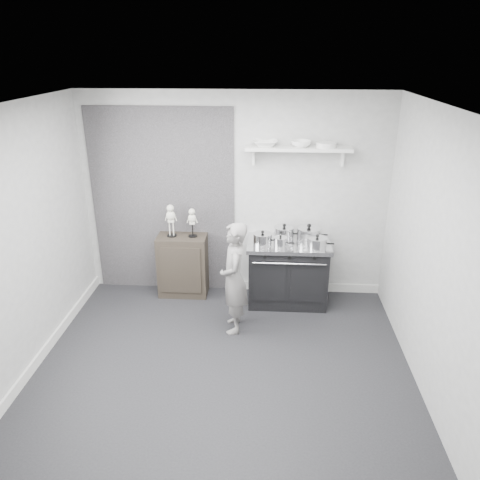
{
  "coord_description": "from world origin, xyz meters",
  "views": [
    {
      "loc": [
        0.45,
        -4.07,
        3.16
      ],
      "look_at": [
        0.13,
        0.95,
        1.09
      ],
      "focal_mm": 35.0,
      "sensor_mm": 36.0,
      "label": 1
    }
  ],
  "objects": [
    {
      "name": "room_shell",
      "position": [
        -0.09,
        0.15,
        1.64
      ],
      "size": [
        4.02,
        3.62,
        2.71
      ],
      "color": "#9D9D9B",
      "rests_on": "ground"
    },
    {
      "name": "pot_front_center",
      "position": [
        0.61,
        1.31,
        0.92
      ],
      "size": [
        0.26,
        0.17,
        0.16
      ],
      "color": "silver",
      "rests_on": "stove"
    },
    {
      "name": "child",
      "position": [
        0.07,
        0.76,
        0.68
      ],
      "size": [
        0.37,
        0.53,
        1.36
      ],
      "primitive_type": "imported",
      "rotation": [
        0.0,
        0.0,
        -1.47
      ],
      "color": "slate",
      "rests_on": "ground"
    },
    {
      "name": "side_cabinet",
      "position": [
        -0.69,
        1.61,
        0.42
      ],
      "size": [
        0.65,
        0.38,
        0.85
      ],
      "primitive_type": "cube",
      "color": "black",
      "rests_on": "ground"
    },
    {
      "name": "skeleton_torso",
      "position": [
        -0.54,
        1.61,
        1.07
      ],
      "size": [
        0.13,
        0.08,
        0.45
      ],
      "primitive_type": null,
      "color": "beige",
      "rests_on": "side_cabinet"
    },
    {
      "name": "pot_front_left",
      "position": [
        0.39,
        1.36,
        0.93
      ],
      "size": [
        0.32,
        0.24,
        0.2
      ],
      "color": "silver",
      "rests_on": "stove"
    },
    {
      "name": "pot_back_right",
      "position": [
        0.98,
        1.57,
        0.94
      ],
      "size": [
        0.4,
        0.31,
        0.22
      ],
      "color": "silver",
      "rests_on": "stove"
    },
    {
      "name": "bowl_large",
      "position": [
        0.39,
        1.67,
        2.08
      ],
      "size": [
        0.31,
        0.31,
        0.08
      ],
      "primitive_type": "imported",
      "color": "white",
      "rests_on": "wall_shelf"
    },
    {
      "name": "ground",
      "position": [
        0.0,
        0.0,
        0.0
      ],
      "size": [
        4.0,
        4.0,
        0.0
      ],
      "primitive_type": "plane",
      "color": "black",
      "rests_on": "ground"
    },
    {
      "name": "wall_shelf",
      "position": [
        0.8,
        1.68,
        2.01
      ],
      "size": [
        1.3,
        0.26,
        0.24
      ],
      "color": "silver",
      "rests_on": "room_shell"
    },
    {
      "name": "stove",
      "position": [
        0.72,
        1.48,
        0.43
      ],
      "size": [
        1.07,
        0.67,
        0.85
      ],
      "color": "black",
      "rests_on": "ground"
    },
    {
      "name": "pot_back_left",
      "position": [
        0.66,
        1.59,
        0.94
      ],
      "size": [
        0.35,
        0.26,
        0.21
      ],
      "color": "silver",
      "rests_on": "stove"
    },
    {
      "name": "pot_front_right",
      "position": [
        1.06,
        1.31,
        0.92
      ],
      "size": [
        0.34,
        0.25,
        0.18
      ],
      "color": "silver",
      "rests_on": "stove"
    },
    {
      "name": "plate_stack",
      "position": [
        1.13,
        1.67,
        2.07
      ],
      "size": [
        0.25,
        0.25,
        0.06
      ],
      "primitive_type": "cylinder",
      "color": "silver",
      "rests_on": "wall_shelf"
    },
    {
      "name": "skeleton_full",
      "position": [
        -0.82,
        1.61,
        1.1
      ],
      "size": [
        0.14,
        0.09,
        0.5
      ],
      "primitive_type": null,
      "color": "beige",
      "rests_on": "side_cabinet"
    },
    {
      "name": "bowl_small",
      "position": [
        0.83,
        1.67,
        2.08
      ],
      "size": [
        0.25,
        0.25,
        0.08
      ],
      "primitive_type": "imported",
      "color": "white",
      "rests_on": "wall_shelf"
    }
  ]
}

